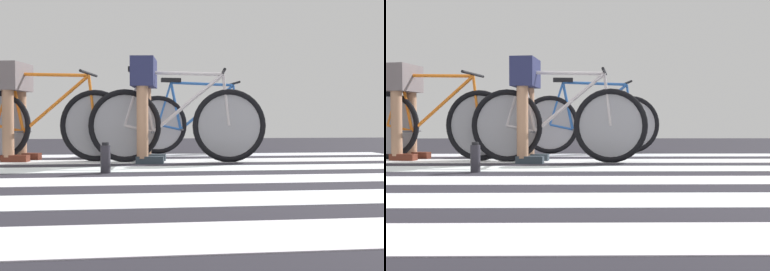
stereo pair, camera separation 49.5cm
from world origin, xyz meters
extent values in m
cube|color=#28262E|center=(0.00, 0.00, 0.01)|extent=(18.00, 14.00, 0.02)
cube|color=white|center=(-0.01, -1.98, 0.02)|extent=(5.20, 0.44, 0.00)
cube|color=white|center=(-0.02, -1.23, 0.02)|extent=(5.20, 0.44, 0.00)
cube|color=white|center=(-0.15, -0.46, 0.02)|extent=(5.20, 0.44, 0.00)
cube|color=white|center=(0.12, 0.30, 0.02)|extent=(5.20, 0.44, 0.00)
cube|color=white|center=(-0.01, 1.04, 0.02)|extent=(5.20, 0.44, 0.00)
cube|color=silver|center=(0.13, 1.80, 0.02)|extent=(5.20, 0.44, 0.00)
torus|color=black|center=(-0.37, 0.97, 0.38)|extent=(0.72, 0.14, 0.72)
torus|color=black|center=(0.64, 0.84, 0.38)|extent=(0.72, 0.14, 0.72)
cylinder|color=gray|center=(-0.37, 0.97, 0.38)|extent=(0.60, 0.08, 0.61)
cylinder|color=gray|center=(0.64, 0.84, 0.38)|extent=(0.60, 0.08, 0.61)
cylinder|color=#BDB5B9|center=(0.19, 0.90, 0.89)|extent=(0.80, 0.13, 0.05)
cylinder|color=#BDB5B9|center=(0.24, 0.89, 0.60)|extent=(0.70, 0.12, 0.59)
cylinder|color=#BDB5B9|center=(-0.15, 0.94, 0.61)|extent=(0.16, 0.05, 0.59)
cylinder|color=#BDB5B9|center=(-0.23, 0.95, 0.35)|extent=(0.29, 0.06, 0.09)
cylinder|color=#BDB5B9|center=(-0.29, 0.96, 0.64)|extent=(0.19, 0.05, 0.53)
cylinder|color=#BDB5B9|center=(0.61, 0.85, 0.63)|extent=(0.09, 0.04, 0.50)
cube|color=black|center=(-0.21, 0.95, 0.93)|extent=(0.25, 0.12, 0.05)
cylinder|color=black|center=(0.58, 0.85, 0.90)|extent=(0.09, 0.52, 0.03)
cylinder|color=#4C4C51|center=(-0.09, 0.93, 0.32)|extent=(0.06, 0.34, 0.02)
cylinder|color=#A87A5B|center=(-0.16, 1.08, 0.53)|extent=(0.11, 0.11, 0.92)
cylinder|color=#A87A5B|center=(-0.20, 0.80, 0.53)|extent=(0.11, 0.11, 0.92)
cube|color=#22264B|center=(-0.18, 0.94, 0.89)|extent=(0.27, 0.43, 0.28)
cube|color=#2D3841|center=(-0.10, 1.07, 0.06)|extent=(0.27, 0.13, 0.07)
cube|color=#2D3841|center=(-0.13, 0.80, 0.06)|extent=(0.27, 0.13, 0.07)
torus|color=black|center=(-1.67, 1.29, 0.38)|extent=(0.71, 0.19, 0.72)
torus|color=black|center=(-0.67, 1.09, 0.38)|extent=(0.71, 0.19, 0.72)
cylinder|color=gray|center=(-1.67, 1.29, 0.38)|extent=(0.60, 0.12, 0.61)
cylinder|color=gray|center=(-0.67, 1.09, 0.38)|extent=(0.60, 0.12, 0.61)
cylinder|color=orange|center=(-1.12, 1.18, 0.89)|extent=(0.79, 0.19, 0.05)
cylinder|color=orange|center=(-1.06, 1.17, 0.60)|extent=(0.69, 0.17, 0.59)
cylinder|color=orange|center=(-1.45, 1.25, 0.61)|extent=(0.16, 0.06, 0.59)
cylinder|color=orange|center=(-1.53, 1.26, 0.35)|extent=(0.29, 0.08, 0.09)
cylinder|color=orange|center=(-1.59, 1.28, 0.64)|extent=(0.19, 0.06, 0.53)
cylinder|color=orange|center=(-0.70, 1.10, 0.63)|extent=(0.09, 0.05, 0.50)
cube|color=black|center=(-1.51, 1.26, 0.93)|extent=(0.25, 0.13, 0.05)
cylinder|color=black|center=(-0.73, 1.11, 0.90)|extent=(0.13, 0.52, 0.03)
cylinder|color=#4C4C51|center=(-1.39, 1.24, 0.32)|extent=(0.09, 0.34, 0.02)
cylinder|color=#A87A5B|center=(-1.46, 1.39, 0.52)|extent=(0.11, 0.11, 0.90)
cylinder|color=#A87A5B|center=(-1.51, 1.12, 0.52)|extent=(0.11, 0.11, 0.90)
cube|color=#675E60|center=(-1.48, 1.26, 0.87)|extent=(0.30, 0.44, 0.28)
cube|color=#552317|center=(-1.39, 1.38, 0.06)|extent=(0.27, 0.15, 0.07)
cube|color=#552317|center=(-1.44, 1.10, 0.06)|extent=(0.27, 0.15, 0.07)
torus|color=black|center=(0.00, 2.09, 0.38)|extent=(0.72, 0.12, 0.72)
torus|color=black|center=(1.02, 2.18, 0.38)|extent=(0.72, 0.12, 0.72)
cylinder|color=gray|center=(0.00, 2.09, 0.38)|extent=(0.61, 0.06, 0.61)
cylinder|color=gray|center=(1.02, 2.18, 0.38)|extent=(0.61, 0.06, 0.61)
cylinder|color=#295AA8|center=(0.56, 2.14, 0.89)|extent=(0.80, 0.10, 0.05)
cylinder|color=#295AA8|center=(0.62, 2.15, 0.60)|extent=(0.70, 0.09, 0.59)
cylinder|color=#295AA8|center=(0.22, 2.11, 0.61)|extent=(0.16, 0.05, 0.59)
cylinder|color=#295AA8|center=(0.14, 2.11, 0.35)|extent=(0.29, 0.05, 0.09)
cylinder|color=#295AA8|center=(0.08, 2.10, 0.64)|extent=(0.19, 0.04, 0.53)
cylinder|color=#295AA8|center=(0.99, 2.18, 0.63)|extent=(0.09, 0.04, 0.50)
cube|color=black|center=(0.16, 2.11, 0.93)|extent=(0.25, 0.11, 0.05)
cylinder|color=black|center=(0.96, 2.18, 0.90)|extent=(0.07, 0.52, 0.03)
cylinder|color=#4C4C51|center=(0.28, 2.12, 0.32)|extent=(0.05, 0.34, 0.02)
cylinder|color=#2C2A32|center=(-0.49, 0.06, 0.13)|extent=(0.08, 0.08, 0.21)
cylinder|color=black|center=(-0.49, 0.06, 0.25)|extent=(0.05, 0.05, 0.02)
camera|label=1|loc=(-0.22, -3.56, 0.43)|focal=42.95mm
camera|label=2|loc=(0.27, -3.56, 0.43)|focal=42.95mm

